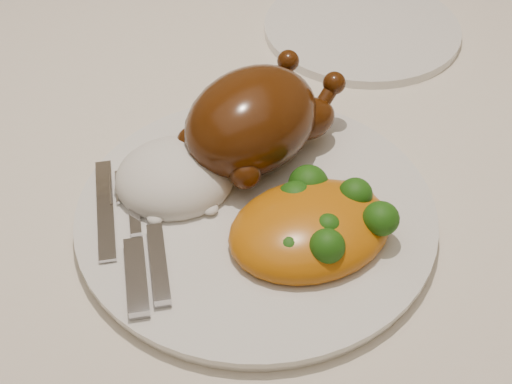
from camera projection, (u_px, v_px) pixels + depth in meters
name	position (u px, v px, depth m)	size (l,w,h in m)	color
dining_table	(134.00, 248.00, 0.74)	(1.60, 0.90, 0.76)	brown
tablecloth	(125.00, 198.00, 0.69)	(1.73, 1.03, 0.18)	beige
dinner_plate	(256.00, 214.00, 0.63)	(0.31, 0.31, 0.01)	silver
side_plate	(362.00, 28.00, 0.85)	(0.23, 0.23, 0.01)	silver
roast_chicken	(255.00, 119.00, 0.64)	(0.18, 0.15, 0.09)	#4B2408
rice_mound	(175.00, 178.00, 0.63)	(0.12, 0.12, 0.06)	white
mac_and_cheese	(316.00, 223.00, 0.59)	(0.14, 0.12, 0.05)	#BA5F0B
cutlery	(136.00, 248.00, 0.58)	(0.06, 0.18, 0.01)	silver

